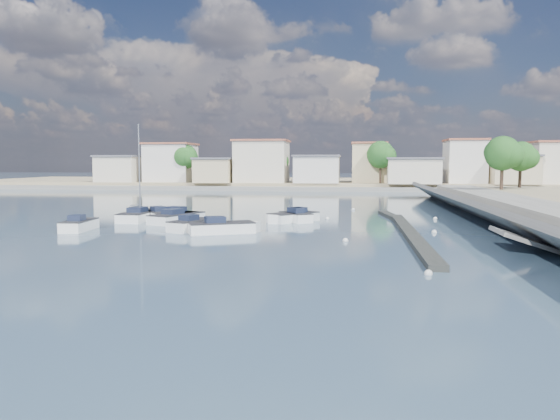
% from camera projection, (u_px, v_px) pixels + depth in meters
% --- Properties ---
extents(ground, '(400.00, 400.00, 0.00)m').
position_uv_depth(ground, '(330.00, 204.00, 69.85)').
color(ground, '#2E435C').
rests_on(ground, ground).
extents(breakwater, '(2.00, 31.02, 0.35)m').
position_uv_depth(breakwater, '(406.00, 230.00, 41.95)').
color(breakwater, black).
rests_on(breakwater, ground).
extents(far_shore_land, '(160.00, 40.00, 1.40)m').
position_uv_depth(far_shore_land, '(340.00, 183.00, 121.14)').
color(far_shore_land, gray).
rests_on(far_shore_land, ground).
extents(far_shore_quay, '(160.00, 2.50, 0.80)m').
position_uv_depth(far_shore_quay, '(337.00, 189.00, 100.43)').
color(far_shore_quay, slate).
rests_on(far_shore_quay, ground).
extents(far_town, '(113.01, 12.80, 8.35)m').
position_uv_depth(far_town, '(394.00, 164.00, 104.48)').
color(far_town, beige).
rests_on(far_town, far_shore_land).
extents(shore_trees, '(74.56, 38.32, 7.92)m').
position_uv_depth(shore_trees, '(384.00, 157.00, 95.98)').
color(shore_trees, '#38281E').
rests_on(shore_trees, ground).
extents(motorboat_a, '(1.96, 4.68, 1.48)m').
position_uv_depth(motorboat_a, '(80.00, 225.00, 42.87)').
color(motorboat_a, white).
rests_on(motorboat_a, ground).
extents(motorboat_b, '(3.29, 4.80, 1.48)m').
position_uv_depth(motorboat_b, '(194.00, 225.00, 43.03)').
color(motorboat_b, white).
rests_on(motorboat_b, ground).
extents(motorboat_c, '(5.67, 4.08, 1.48)m').
position_uv_depth(motorboat_c, '(170.00, 216.00, 50.74)').
color(motorboat_c, white).
rests_on(motorboat_c, ground).
extents(motorboat_d, '(4.64, 4.93, 1.48)m').
position_uv_depth(motorboat_d, '(291.00, 218.00, 48.84)').
color(motorboat_d, white).
rests_on(motorboat_d, ground).
extents(motorboat_e, '(4.05, 6.08, 1.48)m').
position_uv_depth(motorboat_e, '(179.00, 218.00, 48.41)').
color(motorboat_e, white).
rests_on(motorboat_e, ground).
extents(motorboat_f, '(3.41, 4.05, 1.48)m').
position_uv_depth(motorboat_f, '(295.00, 217.00, 49.24)').
color(motorboat_f, white).
rests_on(motorboat_f, ground).
extents(motorboat_g, '(4.46, 4.82, 1.48)m').
position_uv_depth(motorboat_g, '(161.00, 217.00, 49.87)').
color(motorboat_g, white).
rests_on(motorboat_g, ground).
extents(motorboat_h, '(5.39, 3.80, 1.48)m').
position_uv_depth(motorboat_h, '(225.00, 228.00, 41.15)').
color(motorboat_h, white).
rests_on(motorboat_h, ground).
extents(sailboat, '(2.21, 7.12, 9.00)m').
position_uv_depth(sailboat, '(142.00, 216.00, 50.58)').
color(sailboat, white).
rests_on(sailboat, ground).
extents(mooring_buoys, '(10.42, 35.32, 0.39)m').
position_uv_depth(mooring_buoys, '(383.00, 227.00, 44.48)').
color(mooring_buoys, silver).
rests_on(mooring_buoys, ground).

